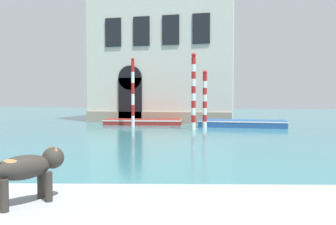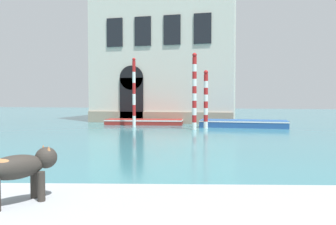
{
  "view_description": "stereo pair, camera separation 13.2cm",
  "coord_description": "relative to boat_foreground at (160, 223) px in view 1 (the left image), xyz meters",
  "views": [
    {
      "loc": [
        4.08,
        0.61,
        1.78
      ],
      "look_at": [
        1.25,
        13.87,
        1.2
      ],
      "focal_mm": 35.0,
      "sensor_mm": 36.0,
      "label": 1
    },
    {
      "loc": [
        4.21,
        0.64,
        1.78
      ],
      "look_at": [
        1.25,
        13.87,
        1.2
      ],
      "focal_mm": 35.0,
      "sensor_mm": 36.0,
      "label": 2
    }
  ],
  "objects": [
    {
      "name": "palazzo_left",
      "position": [
        -4.82,
        21.97,
        7.06
      ],
      "size": [
        10.72,
        6.13,
        14.71
      ],
      "color": "beige",
      "rests_on": "ground_plane"
    },
    {
      "name": "boat_foreground",
      "position": [
        0.0,
        0.0,
        0.0
      ],
      "size": [
        7.71,
        3.25,
        0.53
      ],
      "rotation": [
        0.0,
        0.0,
        0.19
      ],
      "color": "maroon",
      "rests_on": "ground_plane"
    },
    {
      "name": "dog_on_deck",
      "position": [
        -1.51,
        -0.36,
        0.68
      ],
      "size": [
        0.62,
        0.88,
        0.66
      ],
      "rotation": [
        0.0,
        0.0,
        1.03
      ],
      "color": "#332D28",
      "rests_on": "boat_foreground"
    },
    {
      "name": "boat_moored_near_palazzo",
      "position": [
        -5.43,
        17.75,
        -0.09
      ],
      "size": [
        5.4,
        2.27,
        0.36
      ],
      "rotation": [
        0.0,
        0.0,
        0.13
      ],
      "color": "maroon",
      "rests_on": "ground_plane"
    },
    {
      "name": "boat_moored_far",
      "position": [
        1.17,
        17.15,
        -0.05
      ],
      "size": [
        5.36,
        1.86,
        0.44
      ],
      "rotation": [
        0.0,
        0.0,
        -0.03
      ],
      "color": "#234C8C",
      "rests_on": "ground_plane"
    },
    {
      "name": "mooring_pole_0",
      "position": [
        -1.57,
        14.81,
        1.92
      ],
      "size": [
        0.26,
        0.26,
        4.38
      ],
      "color": "white",
      "rests_on": "ground_plane"
    },
    {
      "name": "mooring_pole_1",
      "position": [
        -1.02,
        15.81,
        1.47
      ],
      "size": [
        0.26,
        0.26,
        3.47
      ],
      "color": "white",
      "rests_on": "ground_plane"
    },
    {
      "name": "mooring_pole_2",
      "position": [
        -5.55,
        15.89,
        1.9
      ],
      "size": [
        0.21,
        0.21,
        4.33
      ],
      "color": "white",
      "rests_on": "ground_plane"
    }
  ]
}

